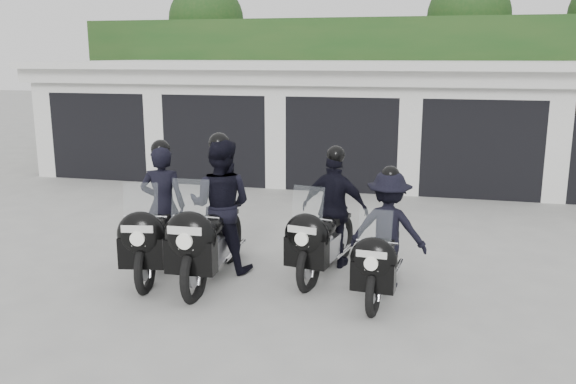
% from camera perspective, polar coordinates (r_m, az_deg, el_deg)
% --- Properties ---
extents(ground, '(80.00, 80.00, 0.00)m').
position_cam_1_polar(ground, '(9.16, -0.45, -7.28)').
color(ground, '#A1A19B').
rests_on(ground, ground).
extents(garage_block, '(16.40, 6.80, 2.96)m').
position_cam_1_polar(garage_block, '(16.63, 6.38, 6.74)').
color(garage_block, white).
rests_on(garage_block, ground).
extents(background_vegetation, '(20.00, 3.90, 5.80)m').
position_cam_1_polar(background_vegetation, '(21.34, 9.21, 11.58)').
color(background_vegetation, '#193D16').
rests_on(background_vegetation, ground).
extents(police_bike_a, '(0.94, 2.25, 1.98)m').
position_cam_1_polar(police_bike_a, '(9.07, -12.06, -2.58)').
color(police_bike_a, black).
rests_on(police_bike_a, ground).
extents(police_bike_b, '(0.98, 2.43, 2.12)m').
position_cam_1_polar(police_bike_b, '(8.77, -6.75, -2.17)').
color(police_bike_b, black).
rests_on(police_bike_b, ground).
extents(police_bike_c, '(1.12, 2.16, 1.90)m').
position_cam_1_polar(police_bike_c, '(8.96, 4.00, -2.39)').
color(police_bike_c, black).
rests_on(police_bike_c, ground).
extents(police_bike_d, '(1.09, 2.01, 1.75)m').
position_cam_1_polar(police_bike_d, '(8.27, 9.16, -4.25)').
color(police_bike_d, black).
rests_on(police_bike_d, ground).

